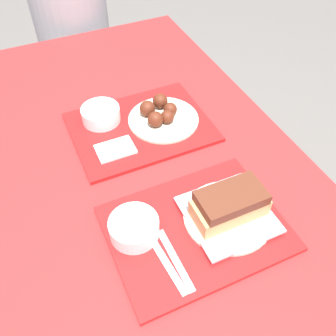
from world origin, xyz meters
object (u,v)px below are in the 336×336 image
tray_near (196,228)px  bowl_coleslaw_near (134,227)px  person_seated_across (73,28)px  wings_plate_far (161,114)px  tray_far (141,127)px  brisket_sandwich_plate (229,208)px  bowl_coleslaw_far (101,114)px

tray_near → bowl_coleslaw_near: bowl_coleslaw_near is taller
person_seated_across → wings_plate_far: bearing=-85.6°
wings_plate_far → person_seated_across: bearing=94.4°
tray_far → brisket_sandwich_plate: bearing=-80.6°
tray_far → wings_plate_far: (0.07, 0.00, 0.03)m
bowl_coleslaw_far → wings_plate_far: wings_plate_far is taller
tray_near → bowl_coleslaw_near: 0.15m
tray_far → bowl_coleslaw_far: 0.13m
bowl_coleslaw_far → wings_plate_far: size_ratio=0.54×
tray_near → wings_plate_far: 0.42m
bowl_coleslaw_near → bowl_coleslaw_far: 0.44m
tray_near → wings_plate_far: size_ratio=1.90×
tray_near → person_seated_across: size_ratio=0.65×
tray_far → person_seated_across: 0.90m
tray_far → bowl_coleslaw_far: size_ratio=3.52×
bowl_coleslaw_near → person_seated_across: size_ratio=0.18×
bowl_coleslaw_far → person_seated_across: (0.10, 0.82, -0.12)m
bowl_coleslaw_near → brisket_sandwich_plate: 0.23m
tray_far → bowl_coleslaw_near: 0.40m
tray_near → bowl_coleslaw_far: size_ratio=3.52×
brisket_sandwich_plate → tray_far: bearing=99.4°
bowl_coleslaw_far → person_seated_across: person_seated_across is taller
tray_far → bowl_coleslaw_far: bearing=143.4°
bowl_coleslaw_near → person_seated_across: person_seated_across is taller
tray_far → wings_plate_far: bearing=2.3°
bowl_coleslaw_far → person_seated_across: bearing=82.8°
person_seated_across → bowl_coleslaw_far: bearing=-97.2°
tray_far → person_seated_across: size_ratio=0.65×
tray_far → brisket_sandwich_plate: (0.07, -0.41, 0.04)m
tray_near → tray_far: same height
bowl_coleslaw_far → wings_plate_far: bearing=-23.0°
bowl_coleslaw_near → brisket_sandwich_plate: brisket_sandwich_plate is taller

